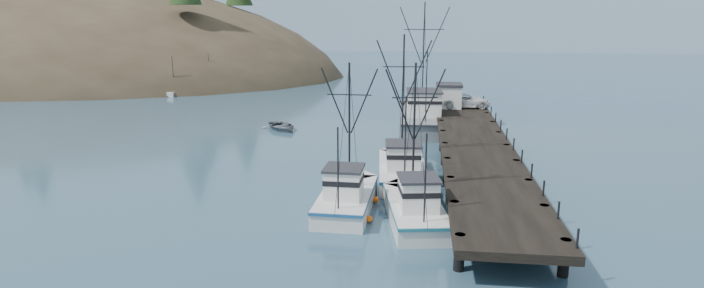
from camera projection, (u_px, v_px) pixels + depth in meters
name	position (u px, v px, depth m)	size (l,w,h in m)	color
ground	(266.00, 230.00, 33.67)	(400.00, 400.00, 0.00)	#2B4B60
pier	(475.00, 147.00, 47.00)	(6.00, 44.00, 2.00)	black
headland	(32.00, 93.00, 119.56)	(134.80, 78.00, 51.00)	#382D1E
distant_ridge	(424.00, 48.00, 196.31)	(360.00, 40.00, 26.00)	#9EB2C6
distant_ridge_far	(296.00, 44.00, 216.80)	(180.00, 25.00, 18.00)	silver
moored_sailboats	(177.00, 89.00, 90.97)	(15.30, 15.34, 6.35)	silver
trawler_near	(414.00, 208.00, 35.12)	(4.65, 10.07, 10.31)	silver
trawler_mid	(347.00, 196.00, 37.22)	(3.60, 10.02, 10.13)	silver
trawler_far	(402.00, 168.00, 43.83)	(4.42, 11.46, 11.66)	silver
work_vessel	(422.00, 116.00, 63.08)	(5.87, 17.48, 14.35)	slate
pier_shed	(449.00, 95.00, 64.12)	(3.00, 3.20, 2.80)	silver
pickup_truck	(466.00, 101.00, 64.02)	(2.69, 5.82, 1.62)	silver
motorboat	(282.00, 129.00, 61.90)	(3.67, 5.14, 1.06)	slate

